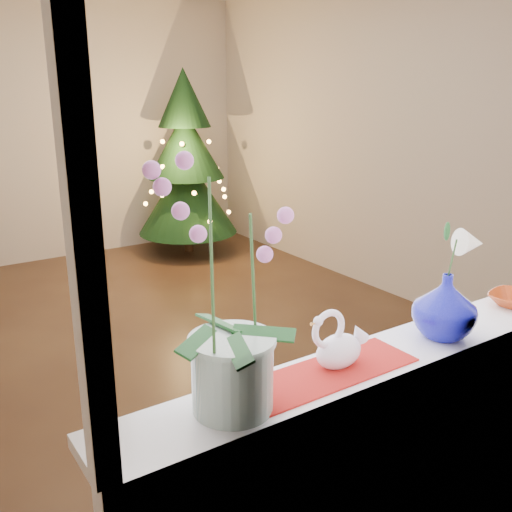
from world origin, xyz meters
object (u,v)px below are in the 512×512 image
Objects in this scene: paperweight at (442,326)px; xmas_tree at (186,163)px; blue_vase at (445,301)px; orchid_pot at (231,288)px; swan at (339,339)px.

xmas_tree reaches higher than paperweight.
blue_vase is 0.14× the size of xmas_tree.
xmas_tree is (2.06, 4.29, -0.30)m from orchid_pot.
xmas_tree reaches higher than blue_vase.
blue_vase is 3.67× the size of paperweight.
orchid_pot is 2.65× the size of blue_vase.
orchid_pot is 0.89m from blue_vase.
orchid_pot is at bearing -115.68° from xmas_tree.
swan is 0.12× the size of xmas_tree.
orchid_pot is 0.48m from swan.
orchid_pot reaches higher than blue_vase.
xmas_tree is at bearing 74.46° from blue_vase.
orchid_pot is at bearing 178.95° from blue_vase.
blue_vase is 0.10m from paperweight.
blue_vase is 4.46m from xmas_tree.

